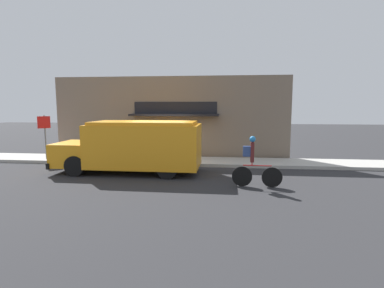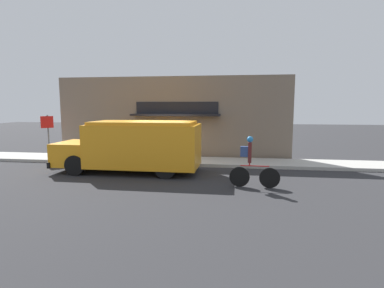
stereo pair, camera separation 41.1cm
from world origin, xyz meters
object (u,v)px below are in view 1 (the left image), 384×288
at_px(cyclist, 254,163).
at_px(stop_sign_post, 45,130).
at_px(trash_bin, 163,149).
at_px(school_bus, 135,146).

height_order(cyclist, stop_sign_post, stop_sign_post).
relative_size(stop_sign_post, trash_bin, 2.48).
xyz_separation_m(cyclist, stop_sign_post, (-10.03, 3.70, 0.79)).
distance_m(school_bus, cyclist, 5.10).
bearing_deg(cyclist, school_bus, 161.78).
bearing_deg(stop_sign_post, trash_bin, 10.87).
height_order(school_bus, stop_sign_post, stop_sign_post).
height_order(school_bus, trash_bin, school_bus).
xyz_separation_m(school_bus, trash_bin, (0.57, 3.07, -0.54)).
distance_m(school_bus, stop_sign_post, 5.62).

